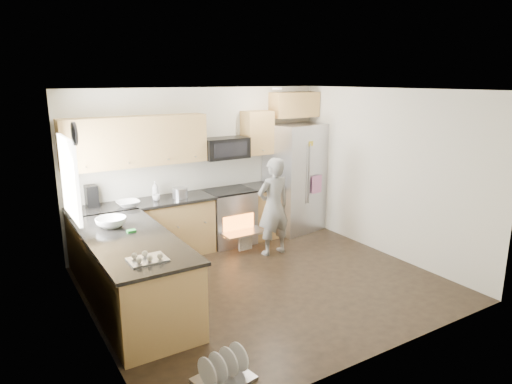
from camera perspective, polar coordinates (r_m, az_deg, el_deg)
ground at (r=6.39m, az=1.24°, el=-11.35°), size 4.50×4.50×0.00m
room_shell at (r=5.87m, az=0.94°, el=3.58°), size 4.54×4.04×2.62m
back_cabinet_run at (r=7.29m, az=-10.11°, el=-0.29°), size 4.45×0.64×2.50m
peninsula at (r=5.75m, az=-15.21°, el=-9.80°), size 0.96×2.36×1.04m
stove_range at (r=7.69m, az=-3.40°, el=-1.55°), size 0.76×0.97×1.79m
refrigerator at (r=8.34m, az=4.87°, el=1.77°), size 1.07×0.90×1.95m
person at (r=7.17m, az=2.19°, el=-1.84°), size 0.58×0.39×1.56m
dish_rack at (r=4.56m, az=-4.08°, el=-21.60°), size 0.57×0.49×0.31m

